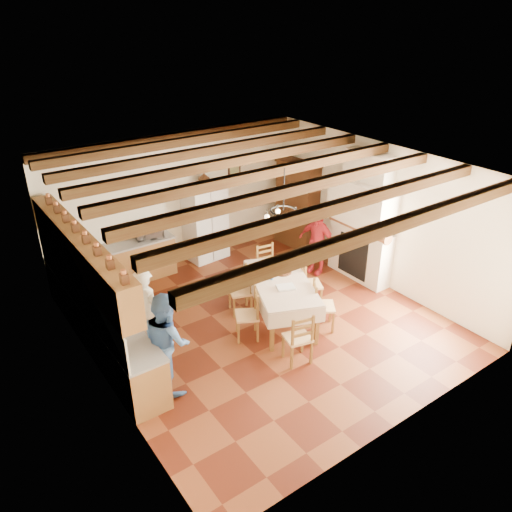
{
  "coord_description": "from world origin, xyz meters",
  "views": [
    {
      "loc": [
        -4.66,
        -6.4,
        5.4
      ],
      "look_at": [
        0.1,
        0.3,
        1.25
      ],
      "focal_mm": 35.0,
      "sensor_mm": 36.0,
      "label": 1
    }
  ],
  "objects": [
    {
      "name": "floor",
      "position": [
        0.0,
        0.0,
        -0.01
      ],
      "size": [
        6.0,
        6.5,
        0.02
      ],
      "primitive_type": "cube",
      "color": "#4B190C",
      "rests_on": "ground"
    },
    {
      "name": "microwave",
      "position": [
        -0.87,
        2.95,
        1.06
      ],
      "size": [
        0.64,
        0.48,
        0.32
      ],
      "primitive_type": "imported",
      "rotation": [
        0.0,
        0.0,
        -0.15
      ],
      "color": "silver",
      "rests_on": "countertop_back"
    },
    {
      "name": "chair_end_far",
      "position": [
        0.89,
        0.96,
        0.48
      ],
      "size": [
        0.47,
        0.45,
        0.96
      ],
      "primitive_type": null,
      "rotation": [
        0.0,
        0.0,
        -0.13
      ],
      "color": "brown",
      "rests_on": "floor"
    },
    {
      "name": "chair_left_near",
      "position": [
        -0.48,
        -0.24,
        0.48
      ],
      "size": [
        0.55,
        0.56,
        0.96
      ],
      "primitive_type": null,
      "rotation": [
        0.0,
        0.0,
        -2.06
      ],
      "color": "brown",
      "rests_on": "floor"
    },
    {
      "name": "refrigerator",
      "position": [
        0.55,
        3.02,
        0.9
      ],
      "size": [
        0.96,
        0.82,
        1.81
      ],
      "primitive_type": "cube",
      "rotation": [
        0.0,
        0.0,
        0.08
      ],
      "color": "white",
      "rests_on": "floor"
    },
    {
      "name": "backsplash_left",
      "position": [
        -2.98,
        1.05,
        1.2
      ],
      "size": [
        0.03,
        4.3,
        0.6
      ],
      "primitive_type": "cube",
      "color": "white",
      "rests_on": "ground"
    },
    {
      "name": "person_woman_red",
      "position": [
        2.18,
        0.92,
        0.74
      ],
      "size": [
        0.62,
        0.94,
        1.49
      ],
      "primitive_type": "imported",
      "rotation": [
        0.0,
        0.0,
        -1.25
      ],
      "color": "red",
      "rests_on": "floor"
    },
    {
      "name": "backsplash_back",
      "position": [
        -1.55,
        3.23,
        1.2
      ],
      "size": [
        2.3,
        0.03,
        0.6
      ],
      "primitive_type": "cube",
      "color": "white",
      "rests_on": "ground"
    },
    {
      "name": "countertop_back",
      "position": [
        -1.55,
        2.95,
        0.88
      ],
      "size": [
        2.34,
        0.62,
        0.04
      ],
      "primitive_type": "cube",
      "color": "slate",
      "rests_on": "lower_cabinets_back"
    },
    {
      "name": "countertop_left",
      "position": [
        -2.7,
        1.05,
        0.88
      ],
      "size": [
        0.62,
        4.3,
        0.04
      ],
      "primitive_type": "cube",
      "color": "slate",
      "rests_on": "lower_cabinets_left"
    },
    {
      "name": "person_man",
      "position": [
        -2.13,
        0.28,
        0.84
      ],
      "size": [
        0.61,
        0.72,
        1.68
      ],
      "primitive_type": "imported",
      "rotation": [
        0.0,
        0.0,
        1.99
      ],
      "color": "beige",
      "rests_on": "floor"
    },
    {
      "name": "person_woman_blue",
      "position": [
        -2.19,
        -0.58,
        0.83
      ],
      "size": [
        0.64,
        0.82,
        1.66
      ],
      "primitive_type": "imported",
      "rotation": [
        0.0,
        0.0,
        1.56
      ],
      "color": "#40669F",
      "rests_on": "floor"
    },
    {
      "name": "chair_left_far",
      "position": [
        -0.12,
        0.52,
        0.48
      ],
      "size": [
        0.52,
        0.53,
        0.96
      ],
      "primitive_type": null,
      "rotation": [
        0.0,
        0.0,
        -1.91
      ],
      "color": "brown",
      "rests_on": "floor"
    },
    {
      "name": "wall_picture",
      "position": [
        1.55,
        3.23,
        1.85
      ],
      "size": [
        0.34,
        0.03,
        0.42
      ],
      "primitive_type": "cube",
      "color": "black",
      "rests_on": "ground"
    },
    {
      "name": "chair_right_near",
      "position": [
        0.83,
        -0.81,
        0.48
      ],
      "size": [
        0.57,
        0.57,
        0.96
      ],
      "primitive_type": null,
      "rotation": [
        0.0,
        0.0,
        0.95
      ],
      "color": "brown",
      "rests_on": "floor"
    },
    {
      "name": "fireplace",
      "position": [
        2.72,
        0.2,
        1.4
      ],
      "size": [
        0.56,
        1.6,
        2.8
      ],
      "primitive_type": null,
      "color": "beige",
      "rests_on": "ground"
    },
    {
      "name": "upper_cabinets",
      "position": [
        -2.83,
        1.05,
        1.85
      ],
      "size": [
        0.35,
        4.2,
        0.7
      ],
      "primitive_type": "cube",
      "color": "brown",
      "rests_on": "ground"
    },
    {
      "name": "fridge_vase",
      "position": [
        0.61,
        3.02,
        1.94
      ],
      "size": [
        0.33,
        0.33,
        0.27
      ],
      "primitive_type": "imported",
      "rotation": [
        0.0,
        0.0,
        0.34
      ],
      "color": "#3B2710",
      "rests_on": "refrigerator"
    },
    {
      "name": "chair_end_near",
      "position": [
        -0.18,
        -1.28,
        0.48
      ],
      "size": [
        0.5,
        0.49,
        0.96
      ],
      "primitive_type": null,
      "rotation": [
        0.0,
        0.0,
        2.9
      ],
      "color": "brown",
      "rests_on": "floor"
    },
    {
      "name": "lower_cabinets_back",
      "position": [
        -1.55,
        2.95,
        0.43
      ],
      "size": [
        2.3,
        0.6,
        0.86
      ],
      "primitive_type": "cube",
      "color": "brown",
      "rests_on": "ground"
    },
    {
      "name": "dining_table",
      "position": [
        0.34,
        -0.17,
        0.77
      ],
      "size": [
        1.67,
        2.19,
        0.86
      ],
      "rotation": [
        0.0,
        0.0,
        -0.39
      ],
      "color": "silver",
      "rests_on": "floor"
    },
    {
      "name": "wall_back",
      "position": [
        0.0,
        3.26,
        1.5
      ],
      "size": [
        6.0,
        0.02,
        3.0
      ],
      "primitive_type": "cube",
      "color": "#F2E8C9",
      "rests_on": "ground"
    },
    {
      "name": "chair_right_far",
      "position": [
        1.17,
        -0.07,
        0.48
      ],
      "size": [
        0.54,
        0.55,
        0.96
      ],
      "primitive_type": null,
      "rotation": [
        0.0,
        0.0,
        1.12
      ],
      "color": "brown",
      "rests_on": "floor"
    },
    {
      "name": "hutch",
      "position": [
        2.75,
        2.28,
        1.06
      ],
      "size": [
        0.6,
        1.21,
        2.12
      ],
      "primitive_type": null,
      "rotation": [
        0.0,
        0.0,
        0.1
      ],
      "color": "#3B2710",
      "rests_on": "floor"
    },
    {
      "name": "wall_front",
      "position": [
        0.0,
        -3.26,
        1.5
      ],
      "size": [
        6.0,
        0.02,
        3.0
      ],
      "primitive_type": "cube",
      "color": "#F2E8C9",
      "rests_on": "ground"
    },
    {
      "name": "wall_right",
      "position": [
        3.01,
        0.0,
        1.5
      ],
      "size": [
        0.02,
        6.5,
        3.0
      ],
      "primitive_type": "cube",
      "color": "#F2E8C9",
      "rests_on": "ground"
    },
    {
      "name": "ceiling_beams",
      "position": [
        0.0,
        0.0,
        2.91
      ],
      "size": [
        6.0,
        6.3,
        0.16
      ],
      "primitive_type": null,
      "color": "#351A0D",
      "rests_on": "ground"
    },
    {
      "name": "ceiling",
      "position": [
        0.0,
        0.0,
        3.01
      ],
      "size": [
        6.0,
        6.5,
        0.02
      ],
      "primitive_type": "cube",
      "color": "beige",
      "rests_on": "ground"
    },
    {
      "name": "wall_left",
      "position": [
        -3.01,
        0.0,
        1.5
      ],
      "size": [
        0.02,
        6.5,
        3.0
      ],
      "primitive_type": "cube",
      "color": "#F2E8C9",
      "rests_on": "ground"
    },
    {
      "name": "lower_cabinets_left",
      "position": [
        -2.7,
        1.05,
        0.43
      ],
      "size": [
        0.6,
        4.3,
        0.86
      ],
      "primitive_type": "cube",
      "color": "brown",
      "rests_on": "ground"
    },
    {
      "name": "chandelier",
      "position": [
        0.34,
        -0.17,
        2.25
      ],
      "size": [
        0.47,
        0.47,
        0.03
      ],
      "primitive_type": "torus",
      "color": "black",
      "rests_on": "ground"
    }
  ]
}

